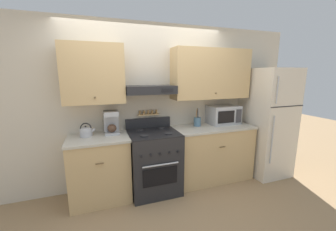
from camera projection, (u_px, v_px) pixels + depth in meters
The scene contains 10 objects.
ground_plane at pixel (159, 199), 2.98m from camera, with size 16.00×16.00×0.00m, color #937551.
wall_back at pixel (155, 95), 3.25m from camera, with size 5.20×0.46×2.55m.
counter_left at pixel (100, 168), 2.92m from camera, with size 0.83×0.61×0.93m.
counter_right at pixel (212, 153), 3.51m from camera, with size 1.34×0.61×0.93m.
stove_range at pixel (154, 161), 3.13m from camera, with size 0.73×0.69×1.09m.
refrigerator at pixel (267, 122), 3.67m from camera, with size 0.68×0.78×1.88m.
tea_kettle at pixel (86, 131), 2.87m from camera, with size 0.21×0.17×0.19m.
coffee_maker at pixel (111, 122), 2.99m from camera, with size 0.20×0.21×0.34m.
microwave at pixel (223, 115), 3.60m from camera, with size 0.52×0.39×0.32m.
utensil_crock at pixel (197, 121), 3.43m from camera, with size 0.12×0.12×0.30m.
Camera 1 is at (-0.77, -2.57, 1.78)m, focal length 22.00 mm.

